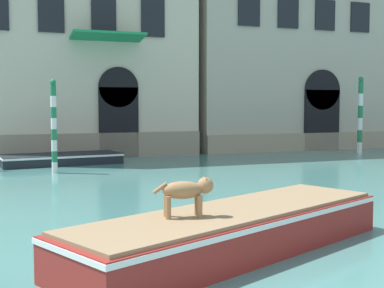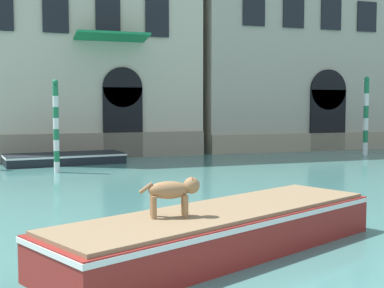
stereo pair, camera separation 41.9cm
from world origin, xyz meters
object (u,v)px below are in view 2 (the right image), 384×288
Objects in this scene: boat_moored_near_palazzo at (64,158)px; mooring_pole_1 at (56,126)px; dog_on_deck at (173,191)px; mooring_pole_0 at (366,115)px; boat_foreground at (222,230)px.

mooring_pole_1 is (-0.54, -2.74, 1.48)m from boat_moored_near_palazzo.
dog_on_deck is 19.72m from mooring_pole_0.
dog_on_deck is 14.66m from boat_moored_near_palazzo.
mooring_pole_0 is at bearing 53.58° from dog_on_deck.
dog_on_deck is at bearing -135.46° from mooring_pole_0.
boat_moored_near_palazzo is at bearing 99.91° from dog_on_deck.
boat_moored_near_palazzo is at bearing 176.76° from mooring_pole_0.
boat_moored_near_palazzo is 14.39m from mooring_pole_0.
boat_moored_near_palazzo is (-0.22, 14.63, -0.94)m from dog_on_deck.
boat_moored_near_palazzo is at bearing 71.10° from boat_foreground.
mooring_pole_0 reaches higher than boat_moored_near_palazzo.
mooring_pole_1 is at bearing -172.58° from mooring_pole_0.
boat_moored_near_palazzo is 1.31× the size of mooring_pole_0.
mooring_pole_1 is (-14.81, -1.93, -0.21)m from mooring_pole_0.
boat_moored_near_palazzo is 3.16m from mooring_pole_1.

